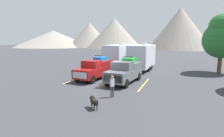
# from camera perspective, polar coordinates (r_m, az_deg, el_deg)

# --- Properties ---
(ground_plane) EXTENTS (240.00, 240.00, 0.00)m
(ground_plane) POSITION_cam_1_polar(r_m,az_deg,el_deg) (18.37, -1.88, -4.48)
(ground_plane) COLOR #38383D
(pickup_truck_a) EXTENTS (2.53, 5.47, 2.55)m
(pickup_truck_a) POSITION_cam_1_polar(r_m,az_deg,el_deg) (20.00, -5.31, -0.00)
(pickup_truck_a) COLOR maroon
(pickup_truck_a) RESTS_ON ground
(pickup_truck_b) EXTENTS (2.60, 5.49, 2.58)m
(pickup_truck_b) POSITION_cam_1_polar(r_m,az_deg,el_deg) (18.31, 4.12, -0.76)
(pickup_truck_b) COLOR #595B60
(pickup_truck_b) RESTS_ON ground
(lot_stripe_a) EXTENTS (0.12, 5.50, 0.01)m
(lot_stripe_a) POSITION_cam_1_polar(r_m,az_deg,el_deg) (20.65, -10.79, -3.10)
(lot_stripe_a) COLOR gold
(lot_stripe_a) RESTS_ON ground
(lot_stripe_b) EXTENTS (0.12, 5.50, 0.01)m
(lot_stripe_b) POSITION_cam_1_polar(r_m,az_deg,el_deg) (18.98, -1.08, -4.02)
(lot_stripe_b) COLOR gold
(lot_stripe_b) RESTS_ON ground
(lot_stripe_c) EXTENTS (0.12, 5.50, 0.01)m
(lot_stripe_c) POSITION_cam_1_polar(r_m,az_deg,el_deg) (17.95, 10.13, -4.94)
(lot_stripe_c) COLOR gold
(lot_stripe_c) RESTS_ON ground
(camper_trailer_a) EXTENTS (2.73, 8.35, 3.85)m
(camper_trailer_a) POSITION_cam_1_polar(r_m,az_deg,el_deg) (27.04, 2.38, 4.28)
(camper_trailer_a) COLOR silver
(camper_trailer_a) RESTS_ON ground
(camper_trailer_b) EXTENTS (2.77, 8.27, 3.85)m
(camper_trailer_b) POSITION_cam_1_polar(r_m,az_deg,el_deg) (26.02, 9.55, 3.97)
(camper_trailer_b) COLOR silver
(camper_trailer_b) RESTS_ON ground
(person_a) EXTENTS (0.31, 0.31, 1.68)m
(person_a) POSITION_cam_1_polar(r_m,az_deg,el_deg) (13.58, 0.05, -5.21)
(person_a) COLOR #3F3F42
(person_a) RESTS_ON ground
(dog) EXTENTS (0.81, 0.81, 0.77)m
(dog) POSITION_cam_1_polar(r_m,az_deg,el_deg) (11.65, -5.88, -10.04)
(dog) COLOR black
(dog) RESTS_ON ground
(tree_a) EXTENTS (4.66, 4.66, 7.54)m
(tree_a) POSITION_cam_1_polar(r_m,az_deg,el_deg) (26.86, 31.49, 8.58)
(tree_a) COLOR brown
(tree_a) RESTS_ON ground
(mountain_ridge) EXTENTS (166.42, 43.80, 17.97)m
(mountain_ridge) POSITION_cam_1_polar(r_m,az_deg,el_deg) (88.46, 22.58, 10.33)
(mountain_ridge) COLOR gray
(mountain_ridge) RESTS_ON ground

